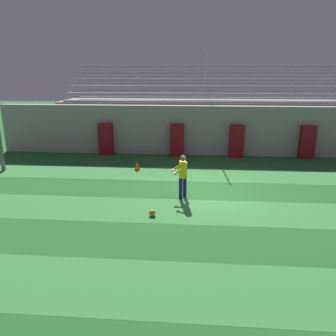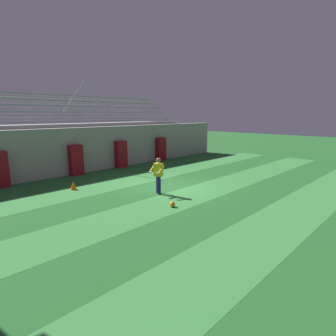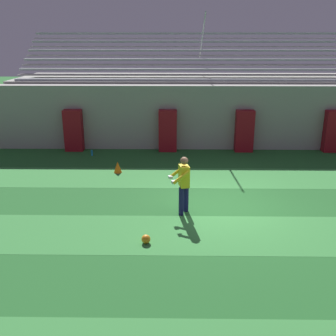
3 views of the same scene
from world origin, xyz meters
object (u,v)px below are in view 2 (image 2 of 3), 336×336
padding_pillar_gate_right (121,154)px  padding_pillar_far_right (161,149)px  goalkeeper (158,173)px  water_bottle (26,185)px  soccer_ball (172,204)px  padding_pillar_gate_left (76,160)px  traffic_cone (73,185)px

padding_pillar_gate_right → padding_pillar_far_right: 3.85m
padding_pillar_far_right → goalkeeper: size_ratio=1.08×
padding_pillar_far_right → water_bottle: size_ratio=7.54×
soccer_ball → water_bottle: bearing=110.6°
padding_pillar_gate_left → soccer_ball: (-0.41, -8.20, -0.79)m
padding_pillar_far_right → water_bottle: (-10.37, -0.78, -0.78)m
water_bottle → soccer_ball: bearing=-69.4°
padding_pillar_gate_left → padding_pillar_gate_right: 3.32m
goalkeeper → traffic_cone: goalkeeper is taller
water_bottle → padding_pillar_gate_left: bearing=13.8°
goalkeeper → padding_pillar_gate_right: bearing=66.6°
goalkeeper → soccer_ball: goalkeeper is taller
traffic_cone → water_bottle: 2.58m
goalkeeper → water_bottle: (-3.73, 5.66, -0.83)m
padding_pillar_gate_left → goalkeeper: padding_pillar_gate_left is taller
goalkeeper → soccer_ball: size_ratio=7.59×
padding_pillar_gate_left → padding_pillar_far_right: size_ratio=1.00×
padding_pillar_gate_left → water_bottle: bearing=-166.2°
padding_pillar_gate_left → soccer_ball: bearing=-92.8°
padding_pillar_gate_right → padding_pillar_far_right: same height
water_bottle → padding_pillar_far_right: bearing=4.3°
padding_pillar_gate_right → traffic_cone: 5.96m
padding_pillar_far_right → traffic_cone: padding_pillar_far_right is taller
padding_pillar_gate_right → goalkeeper: 7.02m
traffic_cone → padding_pillar_far_right: bearing=18.2°
padding_pillar_far_right → goalkeeper: 9.25m
soccer_ball → traffic_cone: (-1.40, 5.24, 0.10)m
padding_pillar_gate_right → padding_pillar_far_right: (3.85, 0.00, 0.00)m
padding_pillar_gate_right → soccer_ball: size_ratio=8.22×
padding_pillar_far_right → soccer_ball: (-7.58, -8.20, -0.79)m
padding_pillar_gate_left → padding_pillar_gate_right: bearing=0.0°
padding_pillar_gate_right → padding_pillar_gate_left: bearing=180.0°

